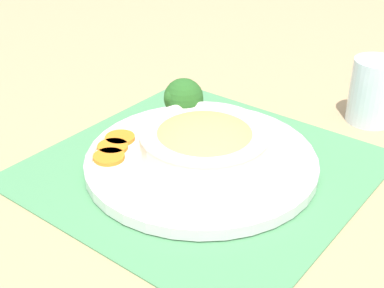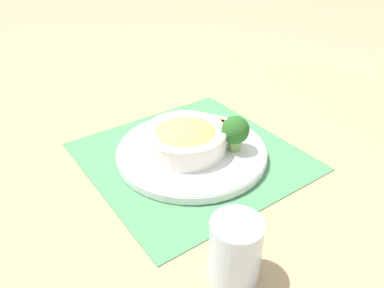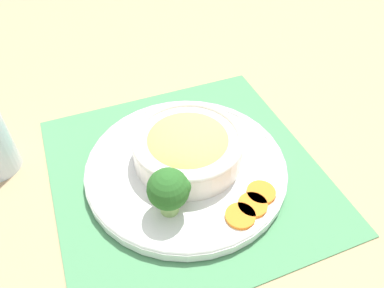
# 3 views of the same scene
# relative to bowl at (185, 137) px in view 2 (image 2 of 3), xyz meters

# --- Properties ---
(ground_plane) EXTENTS (4.00, 4.00, 0.00)m
(ground_plane) POSITION_rel_bowl_xyz_m (0.01, 0.01, -0.05)
(ground_plane) COLOR tan
(placemat) EXTENTS (0.44, 0.44, 0.00)m
(placemat) POSITION_rel_bowl_xyz_m (0.01, 0.01, -0.05)
(placemat) COLOR #4C8C59
(placemat) RESTS_ON ground_plane
(plate) EXTENTS (0.32, 0.32, 0.02)m
(plate) POSITION_rel_bowl_xyz_m (0.01, 0.01, -0.03)
(plate) COLOR white
(plate) RESTS_ON placemat
(bowl) EXTENTS (0.18, 0.18, 0.06)m
(bowl) POSITION_rel_bowl_xyz_m (0.00, 0.00, 0.00)
(bowl) COLOR silver
(bowl) RESTS_ON plate
(broccoli_floret) EXTENTS (0.06, 0.06, 0.08)m
(broccoli_floret) POSITION_rel_bowl_xyz_m (0.06, 0.08, 0.02)
(broccoli_floret) COLOR #84AD5B
(broccoli_floret) RESTS_ON plate
(carrot_slice_near) EXTENTS (0.04, 0.04, 0.01)m
(carrot_slice_near) POSITION_rel_bowl_xyz_m (-0.02, 0.13, -0.03)
(carrot_slice_near) COLOR orange
(carrot_slice_near) RESTS_ON plate
(carrot_slice_middle) EXTENTS (0.04, 0.04, 0.01)m
(carrot_slice_middle) POSITION_rel_bowl_xyz_m (-0.05, 0.12, -0.03)
(carrot_slice_middle) COLOR orange
(carrot_slice_middle) RESTS_ON plate
(carrot_slice_far) EXTENTS (0.04, 0.04, 0.01)m
(carrot_slice_far) POSITION_rel_bowl_xyz_m (-0.07, 0.11, -0.03)
(carrot_slice_far) COLOR orange
(carrot_slice_far) RESTS_ON plate
(water_glass) EXTENTS (0.08, 0.08, 0.10)m
(water_glass) POSITION_rel_bowl_xyz_m (0.29, -0.13, -0.00)
(water_glass) COLOR silver
(water_glass) RESTS_ON ground_plane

